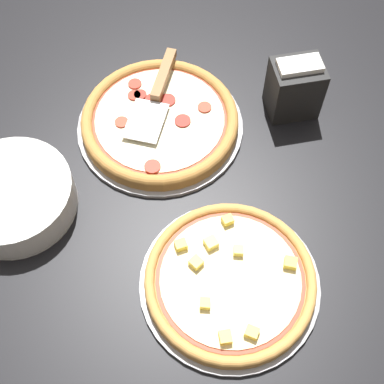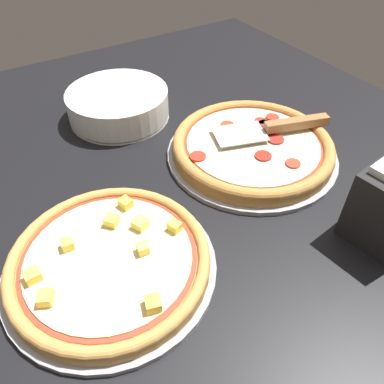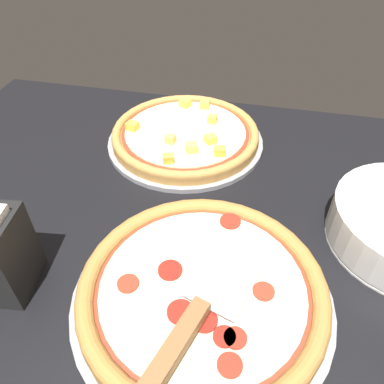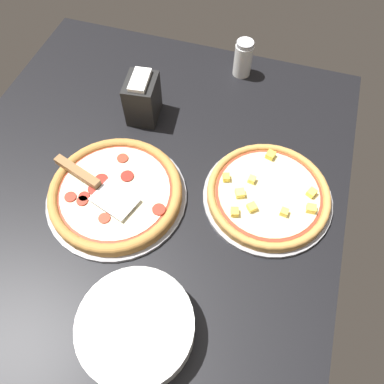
{
  "view_description": "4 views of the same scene",
  "coord_description": "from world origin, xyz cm",
  "px_view_note": "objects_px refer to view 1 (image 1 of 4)",
  "views": [
    {
      "loc": [
        -4.76,
        68.42,
        94.82
      ],
      "look_at": [
        -8.62,
        14.53,
        3.0
      ],
      "focal_mm": 50.0,
      "sensor_mm": 36.0,
      "label": 1
    },
    {
      "loc": [
        -51.0,
        41.16,
        49.97
      ],
      "look_at": [
        -8.62,
        14.53,
        3.0
      ],
      "focal_mm": 35.0,
      "sensor_mm": 36.0,
      "label": 2
    },
    {
      "loc": [
        2.08,
        -33.21,
        46.81
      ],
      "look_at": [
        -8.62,
        14.53,
        3.0
      ],
      "focal_mm": 35.0,
      "sensor_mm": 36.0,
      "label": 3
    },
    {
      "loc": [
        39.15,
        29.36,
        84.4
      ],
      "look_at": [
        -8.62,
        14.53,
        3.0
      ],
      "focal_mm": 35.0,
      "sensor_mm": 36.0,
      "label": 4
    }
  ],
  "objects_px": {
    "pizza_front": "(160,120)",
    "serving_spatula": "(160,85)",
    "pizza_back": "(230,280)",
    "napkin_holder": "(295,88)",
    "plate_stack": "(13,197)"
  },
  "relations": [
    {
      "from": "pizza_front",
      "to": "napkin_holder",
      "type": "xyz_separation_m",
      "value": [
        -0.3,
        -0.04,
        0.04
      ]
    },
    {
      "from": "napkin_holder",
      "to": "plate_stack",
      "type": "bearing_deg",
      "value": 19.76
    },
    {
      "from": "pizza_front",
      "to": "serving_spatula",
      "type": "relative_size",
      "value": 1.34
    },
    {
      "from": "serving_spatula",
      "to": "napkin_holder",
      "type": "relative_size",
      "value": 1.81
    },
    {
      "from": "serving_spatula",
      "to": "plate_stack",
      "type": "distance_m",
      "value": 0.4
    },
    {
      "from": "serving_spatula",
      "to": "pizza_front",
      "type": "bearing_deg",
      "value": 86.21
    },
    {
      "from": "pizza_back",
      "to": "serving_spatula",
      "type": "height_order",
      "value": "serving_spatula"
    },
    {
      "from": "plate_stack",
      "to": "napkin_holder",
      "type": "height_order",
      "value": "napkin_holder"
    },
    {
      "from": "plate_stack",
      "to": "pizza_back",
      "type": "bearing_deg",
      "value": 154.08
    },
    {
      "from": "pizza_front",
      "to": "plate_stack",
      "type": "bearing_deg",
      "value": 30.85
    },
    {
      "from": "pizza_back",
      "to": "napkin_holder",
      "type": "xyz_separation_m",
      "value": [
        -0.18,
        -0.41,
        0.04
      ]
    },
    {
      "from": "pizza_front",
      "to": "plate_stack",
      "type": "relative_size",
      "value": 1.41
    },
    {
      "from": "pizza_front",
      "to": "pizza_back",
      "type": "relative_size",
      "value": 1.09
    },
    {
      "from": "pizza_front",
      "to": "serving_spatula",
      "type": "height_order",
      "value": "serving_spatula"
    },
    {
      "from": "pizza_front",
      "to": "serving_spatula",
      "type": "bearing_deg",
      "value": -93.79
    }
  ]
}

